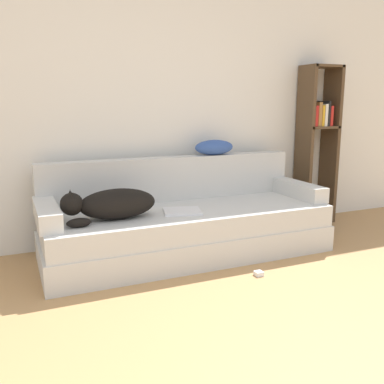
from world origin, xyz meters
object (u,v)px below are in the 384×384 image
at_px(couch, 187,232).
at_px(dog, 112,204).
at_px(throw_pillow, 214,147).
at_px(bookshelf, 318,135).
at_px(laptop, 182,211).
at_px(power_adapter, 259,273).

bearing_deg(couch, dog, -171.84).
relative_size(throw_pillow, bookshelf, 0.23).
bearing_deg(dog, couch, 8.16).
relative_size(dog, throw_pillow, 1.88).
relative_size(dog, laptop, 2.05).
bearing_deg(dog, laptop, -2.21).
bearing_deg(power_adapter, throw_pillow, 83.31).
bearing_deg(laptop, bookshelf, 31.57).
bearing_deg(power_adapter, laptop, 127.05).
distance_m(couch, dog, 0.70).
bearing_deg(throw_pillow, bookshelf, 2.20).
distance_m(couch, bookshelf, 1.78).
bearing_deg(throw_pillow, couch, -139.35).
relative_size(throw_pillow, power_adapter, 6.38).
bearing_deg(throw_pillow, dog, -156.97).
bearing_deg(bookshelf, power_adapter, -141.92).
bearing_deg(throw_pillow, laptop, -137.15).
bearing_deg(couch, power_adapter, -64.56).
relative_size(laptop, power_adapter, 5.86).
xyz_separation_m(dog, laptop, (0.54, -0.02, -0.10)).
xyz_separation_m(couch, power_adapter, (0.29, -0.62, -0.17)).
distance_m(bookshelf, power_adapter, 1.86).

